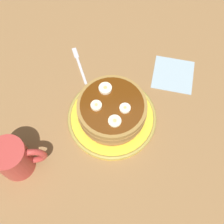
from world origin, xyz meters
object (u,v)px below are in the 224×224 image
Objects in this scene: plate at (112,117)px; banana_slice_1 at (105,88)px; banana_slice_2 at (115,121)px; coffee_mug at (14,158)px; fork at (79,63)px; banana_slice_3 at (125,108)px; napkin at (173,74)px; pancake_stack at (111,110)px; banana_slice_0 at (96,105)px.

plate is 8.53cm from banana_slice_1.
banana_slice_2 is 0.26× the size of coffee_mug.
banana_slice_3 is at bearing -64.08° from fork.
napkin is 26.72cm from fork.
pancake_stack is 1.35× the size of fork.
banana_slice_2 is 25.11cm from fork.
banana_slice_3 is (2.80, -1.55, 7.22)cm from plate.
banana_slice_1 is 8.79cm from banana_slice_2.
plate is 25.25cm from coffee_mug.
banana_slice_2 reaches higher than pancake_stack.
coffee_mug is at bearing -154.75° from banana_slice_0.
banana_slice_1 is 1.05× the size of banana_slice_2.
banana_slice_2 is at bearing -140.50° from napkin.
napkin is (41.95, 20.01, -4.97)cm from coffee_mug.
fork is at bearing 106.99° from banana_slice_2.
coffee_mug is at bearing -163.99° from banana_slice_3.
fork is at bearing 59.31° from coffee_mug.
pancake_stack is 6.72× the size of banana_slice_3.
fork is at bearing 112.67° from banana_slice_1.
banana_slice_2 is at bearing -133.75° from banana_slice_3.
pancake_stack reaches higher than fork.
banana_slice_1 is at bearing 31.00° from coffee_mug.
plate is at bearing -69.43° from fork.
pancake_stack is at bearing 120.83° from plate.
pancake_stack is 19.90cm from fork.
banana_slice_3 reaches higher than pancake_stack.
banana_slice_3 is (6.47, -1.75, -0.08)cm from banana_slice_0.
fork is (-25.67, 7.43, 0.10)cm from napkin.
banana_slice_2 is at bearing -89.17° from plate.
napkin is 0.85× the size of fork.
napkin is at bearing 39.50° from banana_slice_2.
pancake_stack is 5.47cm from banana_slice_1.
pancake_stack reaches higher than napkin.
napkin is at bearing 25.72° from banana_slice_0.
banana_slice_2 is at bearing -51.00° from banana_slice_0.
pancake_stack is at bearing 92.49° from banana_slice_2.
napkin is at bearing 30.39° from plate.
banana_slice_3 reaches higher than plate.
banana_slice_1 is at bearing 57.23° from banana_slice_0.
fork is (-5.90, 14.11, -7.88)cm from banana_slice_1.
napkin is (22.42, 10.80, -8.00)cm from banana_slice_0.
banana_slice_0 is 0.23× the size of coffee_mug.
fork is (-9.71, 19.98, -7.82)cm from banana_slice_3.
banana_slice_0 is 26.14cm from napkin.
pancake_stack is 4.88cm from banana_slice_3.
banana_slice_0 is 20.13cm from fork.
coffee_mug is at bearing -154.50° from napkin.
coffee_mug reaches higher than pancake_stack.
banana_slice_3 is at bearing -31.29° from pancake_stack.
banana_slice_3 is 23.55cm from fork.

